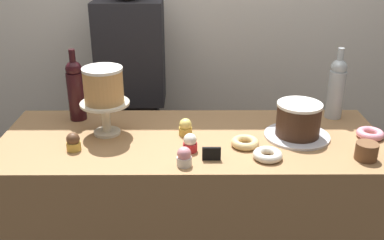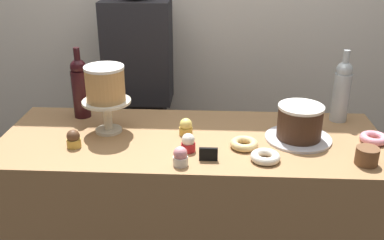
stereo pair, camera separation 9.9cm
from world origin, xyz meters
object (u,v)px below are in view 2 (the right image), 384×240
object	(u,v)px
white_layer_cake	(105,83)
donut_pink	(373,138)
cupcake_lemon	(186,127)
price_sign_chalkboard	(208,154)
wine_bottle_clear	(342,90)
donut_glazed	(244,144)
cake_stand_pedestal	(107,111)
chocolate_round_cake	(300,122)
cupcake_vanilla	(188,143)
donut_sugar	(265,157)
barista_figure	(140,102)
cookie_stack	(367,156)
cupcake_chocolate	(74,139)
cupcake_strawberry	(180,157)
wine_bottle_dark_red	(80,87)

from	to	relation	value
white_layer_cake	donut_pink	size ratio (longest dim) A/B	1.47
cupcake_lemon	price_sign_chalkboard	xyz separation A→B (m)	(0.10, -0.22, -0.01)
wine_bottle_clear	price_sign_chalkboard	distance (m)	0.73
donut_glazed	cake_stand_pedestal	bearing A→B (deg)	167.73
chocolate_round_cake	price_sign_chalkboard	world-z (taller)	chocolate_round_cake
cupcake_vanilla	price_sign_chalkboard	bearing A→B (deg)	-42.60
donut_sugar	barista_figure	distance (m)	1.05
cupcake_lemon	cupcake_vanilla	distance (m)	0.15
wine_bottle_clear	cookie_stack	xyz separation A→B (m)	(0.00, -0.42, -0.11)
cupcake_vanilla	barista_figure	distance (m)	0.85
white_layer_cake	cupcake_chocolate	bearing A→B (deg)	-123.77
barista_figure	cake_stand_pedestal	bearing A→B (deg)	-93.10
chocolate_round_cake	cupcake_strawberry	bearing A→B (deg)	-152.46
wine_bottle_clear	white_layer_cake	bearing A→B (deg)	-170.01
cupcake_lemon	wine_bottle_dark_red	bearing A→B (deg)	160.10
cupcake_strawberry	cupcake_chocolate	distance (m)	0.45
chocolate_round_cake	cookie_stack	size ratio (longest dim) A/B	2.20
donut_sugar	wine_bottle_clear	bearing A→B (deg)	47.96
white_layer_cake	donut_sugar	xyz separation A→B (m)	(0.65, -0.23, -0.20)
chocolate_round_cake	cupcake_chocolate	size ratio (longest dim) A/B	2.48
barista_figure	donut_glazed	bearing A→B (deg)	-53.66
cupcake_chocolate	donut_glazed	bearing A→B (deg)	2.62
cake_stand_pedestal	wine_bottle_clear	xyz separation A→B (m)	(1.02, 0.18, 0.05)
chocolate_round_cake	cupcake_vanilla	bearing A→B (deg)	-163.88
donut_pink	donut_sugar	bearing A→B (deg)	-157.38
cake_stand_pedestal	price_sign_chalkboard	xyz separation A→B (m)	(0.43, -0.24, -0.07)
barista_figure	cupcake_chocolate	bearing A→B (deg)	-100.16
wine_bottle_dark_red	wine_bottle_clear	xyz separation A→B (m)	(1.17, 0.02, 0.00)
cupcake_vanilla	cookie_stack	world-z (taller)	cupcake_vanilla
cupcake_strawberry	donut_glazed	distance (m)	0.29
wine_bottle_dark_red	cupcake_strawberry	xyz separation A→B (m)	(0.49, -0.44, -0.11)
wine_bottle_clear	cupcake_vanilla	size ratio (longest dim) A/B	4.38
wine_bottle_dark_red	price_sign_chalkboard	bearing A→B (deg)	-34.15
wine_bottle_dark_red	cupcake_vanilla	xyz separation A→B (m)	(0.51, -0.33, -0.11)
white_layer_cake	donut_pink	xyz separation A→B (m)	(1.11, -0.04, -0.20)
donut_pink	barista_figure	world-z (taller)	barista_figure
white_layer_cake	cookie_stack	xyz separation A→B (m)	(1.02, -0.24, -0.18)
cupcake_vanilla	cookie_stack	bearing A→B (deg)	-6.05
cake_stand_pedestal	price_sign_chalkboard	distance (m)	0.50
cake_stand_pedestal	cookie_stack	world-z (taller)	cake_stand_pedestal
chocolate_round_cake	wine_bottle_dark_red	size ratio (longest dim) A/B	0.57
wine_bottle_dark_red	donut_sugar	size ratio (longest dim) A/B	2.91
chocolate_round_cake	cupcake_strawberry	xyz separation A→B (m)	(-0.47, -0.24, -0.05)
donut_pink	wine_bottle_dark_red	bearing A→B (deg)	170.98
price_sign_chalkboard	donut_sugar	bearing A→B (deg)	2.60
cupcake_lemon	barista_figure	size ratio (longest dim) A/B	0.05
donut_glazed	price_sign_chalkboard	size ratio (longest dim) A/B	1.60
cake_stand_pedestal	cookie_stack	xyz separation A→B (m)	(1.02, -0.24, -0.06)
wine_bottle_dark_red	wine_bottle_clear	world-z (taller)	same
cupcake_lemon	donut_sugar	distance (m)	0.38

